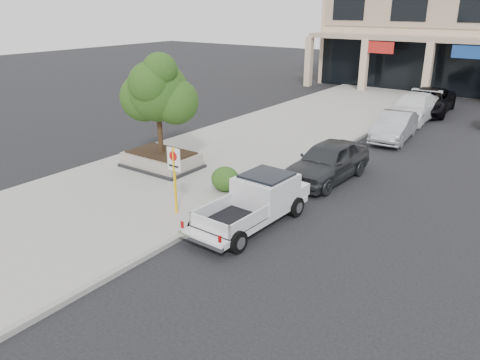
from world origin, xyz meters
name	(u,v)px	position (x,y,z in m)	size (l,w,h in m)	color
ground	(236,243)	(0.00, 0.00, 0.00)	(120.00, 120.00, 0.00)	black
sidewalk	(217,158)	(-5.50, 6.00, 0.07)	(8.00, 52.00, 0.15)	gray
curb	(291,175)	(-1.55, 6.00, 0.07)	(0.20, 52.00, 0.15)	gray
planter	(162,160)	(-6.53, 3.47, 0.48)	(3.20, 2.20, 0.68)	black
planter_tree	(162,91)	(-6.40, 3.63, 3.41)	(2.90, 2.55, 4.00)	black
no_parking_sign	(174,172)	(-2.73, 0.31, 1.63)	(0.55, 0.09, 2.30)	yellow
hedge	(225,179)	(-2.62, 2.88, 0.62)	(1.10, 0.99, 0.94)	#1E4213
pickup_truck	(250,204)	(-0.35, 1.22, 0.77)	(1.81, 4.90, 1.54)	silver
curb_car_a	(327,161)	(-0.21, 6.55, 0.80)	(1.89, 4.69, 1.60)	#2A2C2F
curb_car_b	(394,127)	(0.00, 14.09, 0.73)	(1.55, 4.45, 1.47)	#ACAFB4
curb_car_c	(413,108)	(-0.55, 19.12, 0.81)	(2.28, 5.60, 1.63)	white
curb_car_d	(429,101)	(-0.39, 21.95, 0.81)	(2.68, 5.81, 1.61)	black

